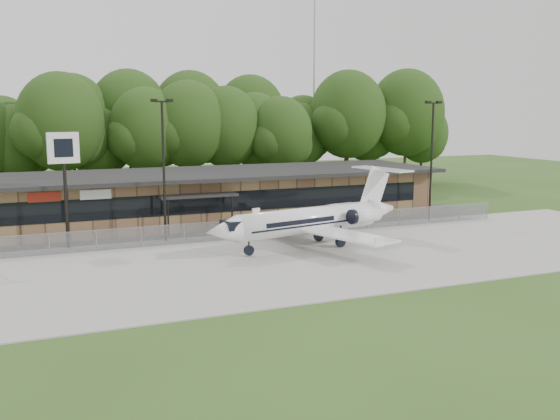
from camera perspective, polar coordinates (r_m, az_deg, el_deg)
name	(u,v)px	position (r m, az deg, el deg)	size (l,w,h in m)	color
ground	(332,295)	(32.50, 4.78, -7.79)	(160.00, 160.00, 0.00)	#324E1C
apron	(274,261)	(39.50, -0.58, -4.65)	(64.00, 18.00, 0.08)	#9E9B93
parking_lot	(220,229)	(50.11, -5.54, -1.76)	(50.00, 9.00, 0.06)	#383835
terminal	(204,196)	(53.97, -6.97, 1.30)	(41.00, 11.65, 4.30)	olive
fence	(238,230)	(45.76, -3.89, -1.83)	(46.00, 0.04, 1.52)	gray
treeline	(159,128)	(71.07, -11.04, 7.36)	(72.00, 12.00, 15.00)	#1A3210
radio_mast	(314,87)	(83.94, 3.12, 11.16)	(0.20, 0.20, 25.00)	gray
light_pole_mid	(163,160)	(45.19, -10.61, 4.56)	(1.55, 0.30, 10.23)	black
light_pole_right	(432,152)	(54.81, 13.71, 5.22)	(1.55, 0.30, 10.23)	black
business_jet	(314,220)	(43.10, 3.08, -0.96)	(15.85, 14.24, 5.35)	white
pole_sign	(64,160)	(44.56, -19.16, 4.32)	(2.10, 0.55, 7.99)	black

